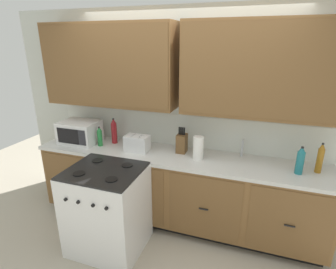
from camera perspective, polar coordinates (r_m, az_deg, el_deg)
name	(u,v)px	position (r m, az deg, el deg)	size (l,w,h in m)	color
ground_plane	(167,237)	(3.34, -0.30, -21.04)	(8.40, 8.40, 0.00)	#B2A893
wall_unit	(181,87)	(3.06, 2.81, 10.10)	(4.56, 0.40, 2.54)	silver
counter_run	(175,189)	(3.29, 1.46, -11.54)	(3.39, 0.64, 0.92)	black
stove_range	(107,209)	(3.02, -12.86, -15.35)	(0.76, 0.68, 0.95)	white
microwave	(80,132)	(3.61, -18.37, 0.51)	(0.48, 0.37, 0.28)	white
toaster	(137,143)	(3.19, -6.63, -1.87)	(0.28, 0.18, 0.19)	white
knife_block	(182,143)	(3.13, 2.97, -1.82)	(0.11, 0.14, 0.31)	brown
sink_faucet	(242,148)	(3.13, 15.61, -2.80)	(0.02, 0.02, 0.20)	#B2B5BA
paper_towel_roll	(198,148)	(2.96, 6.51, -2.88)	(0.12, 0.12, 0.26)	white
bottle_amber	(320,158)	(3.03, 29.81, -4.44)	(0.06, 0.06, 0.31)	#9E6619
bottle_red	(114,131)	(3.47, -11.48, 0.73)	(0.07, 0.07, 0.33)	maroon
bottle_green	(100,137)	(3.42, -14.42, -0.42)	(0.06, 0.06, 0.25)	#237A38
bottle_teal	(300,161)	(2.91, 26.47, -5.02)	(0.07, 0.07, 0.29)	#1E707A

